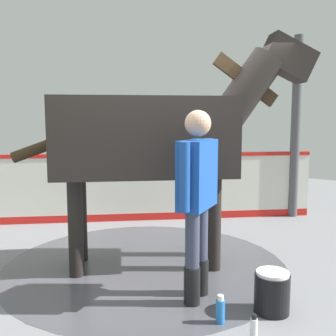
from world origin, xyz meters
The scene contains 9 objects.
ground_plane centered at (0.00, 0.00, -0.01)m, with size 16.00×16.00×0.02m, color gray.
wet_patch centered at (-0.16, -0.10, 0.00)m, with size 3.23×3.23×0.00m, color #4C4C54.
barrier_wall centered at (-1.70, -1.41, 0.52)m, with size 3.90×4.53×1.12m.
roof_post_near centered at (-3.42, 0.64, 1.52)m, with size 0.16×0.16×3.04m, color #4C4C51.
horse centered at (-0.25, 0.01, 1.49)m, with size 2.36×2.70×2.63m.
handler centered at (0.27, 0.83, 1.02)m, with size 0.69×0.30×1.75m.
wash_bucket centered at (0.13, 1.50, 0.18)m, with size 0.31×0.31×0.37m.
bottle_shampoo centered at (0.62, 1.53, 0.09)m, with size 0.06×0.06×0.20m.
bottle_spray centered at (0.55, 1.21, 0.11)m, with size 0.07×0.07×0.24m.
Camera 1 is at (3.36, 2.56, 1.68)m, focal length 42.34 mm.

